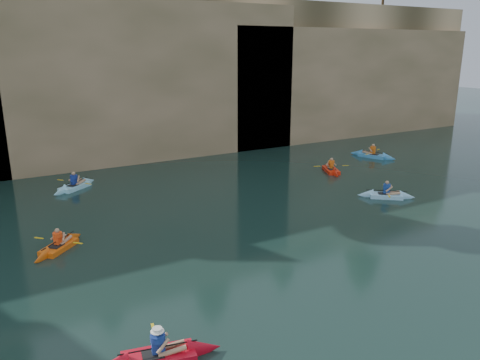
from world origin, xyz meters
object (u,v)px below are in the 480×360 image
main_kayaker (159,356)px  kayaker_orange (59,246)px  kayaker_ltblue_near (386,195)px  kayaker_red_far (331,170)px

main_kayaker → kayaker_orange: (-1.05, 8.70, -0.02)m
main_kayaker → kayaker_orange: 8.76m
kayaker_ltblue_near → kayaker_red_far: kayaker_ltblue_near is taller
main_kayaker → kayaker_red_far: 20.95m
kayaker_orange → kayaker_ltblue_near: bearing=-50.0°
kayaker_ltblue_near → main_kayaker: bearing=-116.9°
main_kayaker → kayaker_ltblue_near: main_kayaker is taller
kayaker_orange → kayaker_ltblue_near: (16.62, -1.70, 0.01)m
kayaker_ltblue_near → kayaker_red_far: (1.04, 5.77, -0.00)m
main_kayaker → kayaker_orange: size_ratio=1.31×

